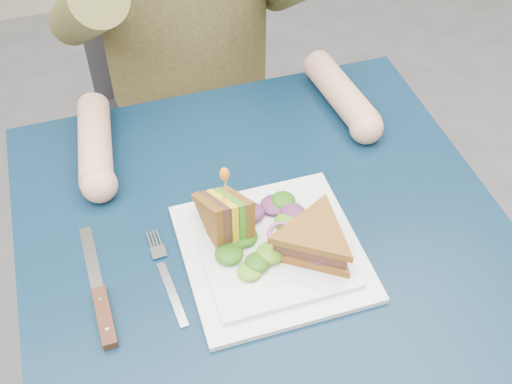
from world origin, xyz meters
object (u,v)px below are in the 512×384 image
object	(u,v)px
table	(267,267)
sandwich_upright	(227,218)
chair	(184,85)
plate	(272,251)
knife	(102,306)
fork	(167,279)
sandwich_flat	(314,240)

from	to	relation	value
table	sandwich_upright	distance (m)	0.15
table	sandwich_upright	bearing A→B (deg)	169.98
chair	plate	distance (m)	0.71
sandwich_upright	knife	world-z (taller)	sandwich_upright
sandwich_upright	plate	bearing A→B (deg)	-38.51
table	plate	size ratio (longest dim) A/B	2.88
chair	fork	xyz separation A→B (m)	(-0.16, -0.68, 0.19)
sandwich_upright	fork	distance (m)	0.12
fork	table	bearing A→B (deg)	11.11
chair	knife	xyz separation A→B (m)	(-0.26, -0.70, 0.20)
fork	sandwich_upright	bearing A→B (deg)	22.66
knife	table	bearing A→B (deg)	11.43
chair	fork	bearing A→B (deg)	-103.56
table	chair	distance (m)	0.66
sandwich_flat	fork	xyz separation A→B (m)	(-0.21, 0.03, -0.04)
table	knife	bearing A→B (deg)	-168.57
table	knife	distance (m)	0.28
table	plate	xyz separation A→B (m)	(-0.00, -0.03, 0.09)
plate	sandwich_flat	size ratio (longest dim) A/B	1.33
sandwich_flat	fork	bearing A→B (deg)	172.84
sandwich_upright	fork	bearing A→B (deg)	-157.34
fork	plate	bearing A→B (deg)	-0.70
plate	table	bearing A→B (deg)	82.43
sandwich_flat	sandwich_upright	size ratio (longest dim) A/B	1.52
fork	chair	bearing A→B (deg)	76.44
chair	sandwich_upright	bearing A→B (deg)	-95.47
chair	sandwich_upright	distance (m)	0.69
plate	fork	bearing A→B (deg)	179.30
chair	sandwich_flat	size ratio (longest dim) A/B	4.77
sandwich_upright	knife	distance (m)	0.22
table	chair	world-z (taller)	chair
table	sandwich_flat	bearing A→B (deg)	-49.56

